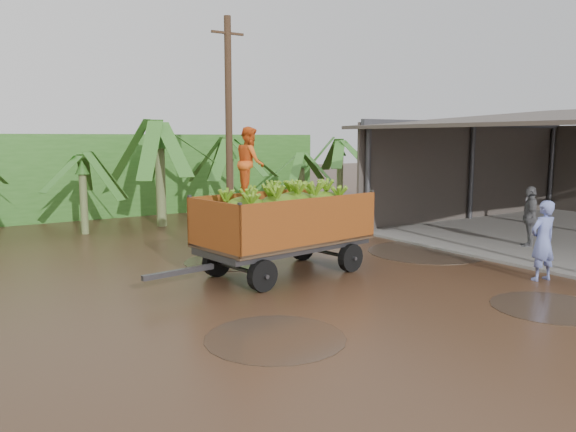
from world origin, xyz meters
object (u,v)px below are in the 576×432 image
object	(u,v)px
man_grey	(530,217)
utility_pole	(229,127)
man_blue	(543,241)
banana_trailer	(284,222)

from	to	relation	value
man_grey	utility_pole	world-z (taller)	utility_pole
man_blue	man_grey	distance (m)	4.24
banana_trailer	man_blue	bearing A→B (deg)	-46.61
banana_trailer	utility_pole	xyz separation A→B (m)	(1.47, 5.78, 2.46)
man_blue	utility_pole	distance (m)	10.70
man_grey	utility_pole	bearing A→B (deg)	-88.70
banana_trailer	man_grey	distance (m)	8.38
man_blue	utility_pole	bearing A→B (deg)	-60.88
man_blue	banana_trailer	bearing A→B (deg)	-29.19
man_grey	utility_pole	xyz separation A→B (m)	(-6.80, 7.14, 2.83)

